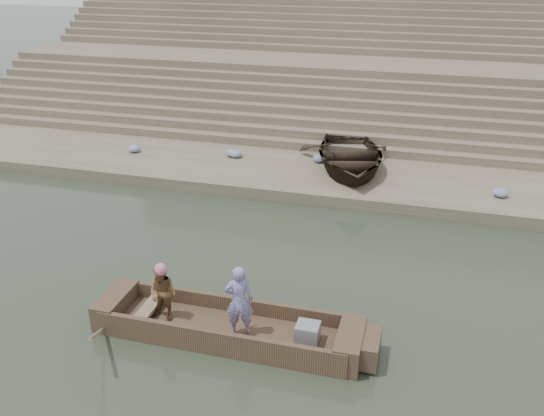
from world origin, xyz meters
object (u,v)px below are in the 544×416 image
at_px(rowing_man, 163,293).
at_px(television, 307,333).
at_px(beached_rowboat, 349,156).
at_px(standing_man, 239,300).
at_px(main_rowboat, 227,332).

xyz_separation_m(rowing_man, television, (3.07, 0.04, -0.43)).
relative_size(rowing_man, beached_rowboat, 0.27).
bearing_deg(television, beached_rowboat, 93.59).
bearing_deg(beached_rowboat, standing_man, -108.61).
xyz_separation_m(standing_man, beached_rowboat, (0.79, 9.51, -0.11)).
distance_m(standing_man, beached_rowboat, 9.54).
height_order(rowing_man, beached_rowboat, rowing_man).
relative_size(main_rowboat, beached_rowboat, 1.08).
bearing_deg(television, rowing_man, -179.18).
bearing_deg(television, main_rowboat, 180.00).
bearing_deg(beached_rowboat, television, -100.28).
xyz_separation_m(main_rowboat, beached_rowboat, (1.10, 9.42, 0.77)).
bearing_deg(standing_man, television, 165.69).
height_order(rowing_man, television, rowing_man).
distance_m(television, beached_rowboat, 9.45).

